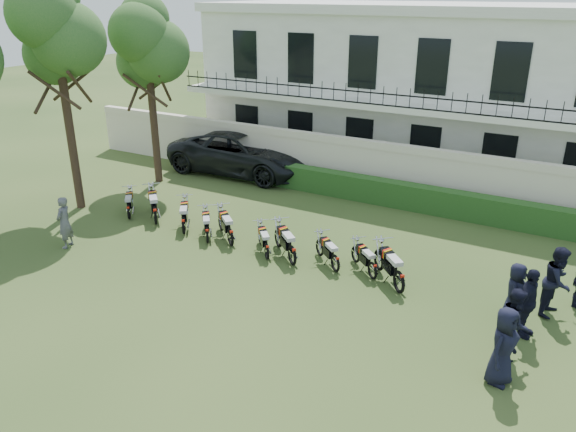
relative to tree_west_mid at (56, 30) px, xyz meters
name	(u,v)px	position (x,y,z in m)	size (l,w,h in m)	color
ground	(275,273)	(9.46, -1.00, -6.67)	(100.00, 100.00, 0.00)	#2B441B
perimeter_wall	(373,168)	(9.46, 7.00, -5.50)	(30.00, 0.35, 2.30)	beige
hedge	(389,193)	(10.46, 6.20, -6.17)	(18.00, 0.60, 1.00)	#1F481A
building	(422,85)	(9.46, 12.96, -2.96)	(20.40, 9.60, 7.40)	white
tree_west_mid	(56,30)	(0.00, 0.00, 0.00)	(3.40, 3.20, 8.82)	#473323
tree_west_near	(147,45)	(0.50, 4.00, -0.78)	(3.40, 3.20, 7.90)	#473323
motorcycle_0	(129,209)	(2.57, -0.02, -6.23)	(1.19, 1.40, 0.95)	black
motorcycle_1	(155,211)	(3.78, 0.07, -6.13)	(1.59, 1.56, 1.16)	black
motorcycle_2	(183,222)	(5.22, -0.09, -6.19)	(1.19, 1.61, 1.04)	black
motorcycle_3	(207,231)	(6.39, -0.28, -6.22)	(1.18, 1.43, 0.96)	black
motorcycle_4	(230,233)	(7.21, -0.10, -6.17)	(1.55, 1.37, 1.07)	black
motorcycle_5	(267,247)	(8.79, -0.37, -6.24)	(1.21, 1.33, 0.94)	black
motorcycle_6	(292,251)	(9.69, -0.32, -6.16)	(1.57, 1.42, 1.10)	black
motorcycle_7	(335,259)	(11.05, -0.07, -6.23)	(1.38, 1.18, 0.94)	black
motorcycle_8	(373,267)	(12.20, 0.06, -6.25)	(1.32, 1.18, 0.92)	black
motorcycle_9	(399,277)	(13.15, -0.35, -6.14)	(1.52, 1.58, 1.14)	black
suv	(243,153)	(3.08, 6.87, -5.71)	(3.19, 6.91, 1.92)	black
inspector	(64,222)	(2.48, -2.80, -5.79)	(0.64, 0.42, 1.76)	slate
officer_0	(503,346)	(16.33, -2.97, -5.75)	(0.89, 0.58, 1.83)	black
officer_1	(515,322)	(16.39, -1.78, -5.80)	(0.84, 0.65, 1.73)	black
officer_2	(528,303)	(16.54, -0.82, -5.76)	(1.07, 0.45, 1.83)	black
officer_3	(515,292)	(16.16, -0.22, -5.86)	(0.79, 0.51, 1.61)	black
officer_4	(558,281)	(17.06, 0.64, -5.71)	(0.93, 0.73, 1.92)	black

